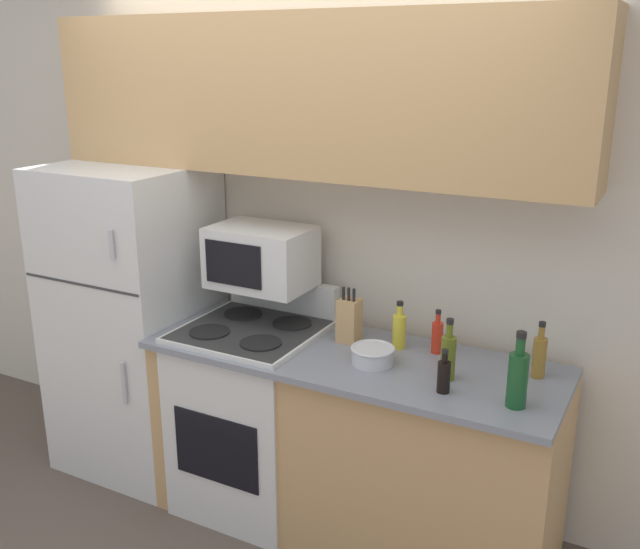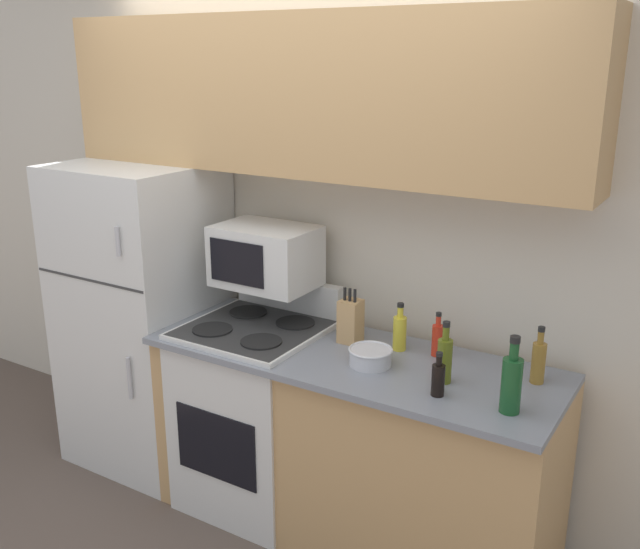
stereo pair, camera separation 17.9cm
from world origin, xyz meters
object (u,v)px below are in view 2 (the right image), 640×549
at_px(microwave, 266,256).
at_px(knife_block, 351,321).
at_px(bowl, 370,356).
at_px(bottle_wine_green, 511,383).
at_px(bottle_olive_oil, 445,359).
at_px(bottle_vinegar, 538,361).
at_px(bottle_cooking_spray, 400,332).
at_px(refrigerator, 144,316).
at_px(stove, 257,411).
at_px(bottle_hot_sauce, 438,339).
at_px(bottle_soy_sauce, 438,379).

height_order(microwave, knife_block, microwave).
xyz_separation_m(bowl, bottle_wine_green, (0.63, -0.10, 0.08)).
xyz_separation_m(bottle_olive_oil, bottle_vinegar, (0.32, 0.19, -0.01)).
relative_size(bottle_cooking_spray, bottle_wine_green, 0.73).
bearing_deg(microwave, knife_block, -1.81).
height_order(refrigerator, bottle_cooking_spray, refrigerator).
bearing_deg(stove, microwave, 101.55).
bearing_deg(refrigerator, bottle_wine_green, -5.28).
distance_m(bowl, bottle_wine_green, 0.64).
distance_m(bowl, bottle_hot_sauce, 0.32).
distance_m(bottle_wine_green, bottle_hot_sauce, 0.55).
distance_m(refrigerator, knife_block, 1.25).
height_order(refrigerator, stove, refrigerator).
bearing_deg(bowl, bottle_olive_oil, 1.53).
relative_size(microwave, knife_block, 1.83).
bearing_deg(bottle_vinegar, bottle_olive_oil, -149.02).
xyz_separation_m(bottle_soy_sauce, bottle_cooking_spray, (-0.32, 0.33, 0.02)).
bearing_deg(stove, knife_block, 15.45).
bearing_deg(bottle_cooking_spray, bottle_wine_green, -27.64).
bearing_deg(microwave, bottle_soy_sauce, -16.66).
height_order(microwave, bottle_wine_green, microwave).
relative_size(stove, bottle_soy_sauce, 6.07).
distance_m(refrigerator, bottle_soy_sauce, 1.80).
xyz_separation_m(knife_block, bottle_wine_green, (0.83, -0.28, 0.01)).
bearing_deg(bottle_cooking_spray, bottle_soy_sauce, -45.69).
bearing_deg(bottle_soy_sauce, bottle_wine_green, 3.05).
xyz_separation_m(knife_block, bottle_olive_oil, (0.53, -0.17, -0.00)).
bearing_deg(bottle_hot_sauce, bottle_soy_sauce, -66.96).
bearing_deg(bottle_vinegar, bowl, -162.74).
xyz_separation_m(bottle_soy_sauce, bottle_wine_green, (0.28, 0.01, 0.05)).
bearing_deg(bowl, microwave, 163.97).
bearing_deg(refrigerator, bottle_vinegar, 3.04).
height_order(microwave, bottle_vinegar, microwave).
distance_m(microwave, bottle_wine_green, 1.36).
distance_m(knife_block, bottle_vinegar, 0.85).
bearing_deg(refrigerator, knife_block, 4.13).
distance_m(bottle_soy_sauce, bottle_olive_oil, 0.13).
bearing_deg(knife_block, stove, -164.55).
height_order(stove, bottle_wine_green, bottle_wine_green).
distance_m(refrigerator, bottle_vinegar, 2.09).
xyz_separation_m(bottle_cooking_spray, bottle_vinegar, (0.62, -0.01, 0.01)).
bearing_deg(bottle_cooking_spray, microwave, -178.45).
height_order(microwave, bottle_olive_oil, microwave).
bearing_deg(microwave, bottle_vinegar, 0.28).
relative_size(microwave, bottle_cooking_spray, 2.17).
relative_size(microwave, bottle_olive_oil, 1.84).
height_order(refrigerator, bottle_olive_oil, refrigerator).
xyz_separation_m(bottle_olive_oil, bottle_cooking_spray, (-0.30, 0.21, -0.02)).
xyz_separation_m(refrigerator, bottle_vinegar, (2.08, 0.11, 0.18)).
distance_m(microwave, bottle_hot_sauce, 0.92).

